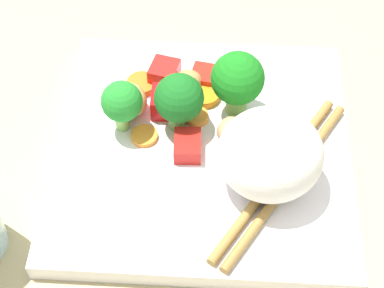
% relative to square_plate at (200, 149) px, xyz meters
% --- Properties ---
extents(ground_plane, '(1.10, 1.10, 0.02)m').
position_rel_square_plate_xyz_m(ground_plane, '(0.00, 0.00, -0.02)').
color(ground_plane, tan).
extents(square_plate, '(0.28, 0.28, 0.02)m').
position_rel_square_plate_xyz_m(square_plate, '(0.00, 0.00, 0.00)').
color(square_plate, white).
rests_on(square_plate, ground_plane).
extents(rice_mound, '(0.09, 0.09, 0.07)m').
position_rel_square_plate_xyz_m(rice_mound, '(-0.04, -0.06, 0.05)').
color(rice_mound, white).
rests_on(rice_mound, square_plate).
extents(broccoli_floret_0, '(0.04, 0.04, 0.06)m').
position_rel_square_plate_xyz_m(broccoli_floret_0, '(0.02, 0.07, 0.04)').
color(broccoli_floret_0, '#82B954').
rests_on(broccoli_floret_0, square_plate).
extents(broccoli_floret_1, '(0.05, 0.05, 0.07)m').
position_rel_square_plate_xyz_m(broccoli_floret_1, '(0.04, -0.03, 0.05)').
color(broccoli_floret_1, '#7FB654').
rests_on(broccoli_floret_1, square_plate).
extents(broccoli_floret_2, '(0.05, 0.05, 0.06)m').
position_rel_square_plate_xyz_m(broccoli_floret_2, '(0.02, 0.02, 0.04)').
color(broccoli_floret_2, '#5D9043').
rests_on(broccoli_floret_2, square_plate).
extents(carrot_slice_0, '(0.04, 0.04, 0.01)m').
position_rel_square_plate_xyz_m(carrot_slice_0, '(0.06, -0.00, 0.01)').
color(carrot_slice_0, orange).
rests_on(carrot_slice_0, square_plate).
extents(carrot_slice_1, '(0.03, 0.03, 0.00)m').
position_rel_square_plate_xyz_m(carrot_slice_1, '(0.01, 0.05, 0.01)').
color(carrot_slice_1, orange).
rests_on(carrot_slice_1, square_plate).
extents(carrot_slice_2, '(0.04, 0.04, 0.01)m').
position_rel_square_plate_xyz_m(carrot_slice_2, '(0.07, 0.06, 0.01)').
color(carrot_slice_2, orange).
rests_on(carrot_slice_2, square_plate).
extents(carrot_slice_3, '(0.03, 0.03, 0.01)m').
position_rel_square_plate_xyz_m(carrot_slice_3, '(0.03, 0.01, 0.01)').
color(carrot_slice_3, '#F99736').
rests_on(carrot_slice_3, square_plate).
extents(pepper_chunk_0, '(0.03, 0.03, 0.02)m').
position_rel_square_plate_xyz_m(pepper_chunk_0, '(0.04, 0.04, 0.02)').
color(pepper_chunk_0, red).
rests_on(pepper_chunk_0, square_plate).
extents(pepper_chunk_1, '(0.03, 0.02, 0.02)m').
position_rel_square_plate_xyz_m(pepper_chunk_1, '(-0.01, 0.01, 0.02)').
color(pepper_chunk_1, red).
rests_on(pepper_chunk_1, square_plate).
extents(pepper_chunk_2, '(0.03, 0.03, 0.02)m').
position_rel_square_plate_xyz_m(pepper_chunk_2, '(0.08, 0.04, 0.02)').
color(pepper_chunk_2, red).
rests_on(pepper_chunk_2, square_plate).
extents(pepper_chunk_3, '(0.03, 0.03, 0.01)m').
position_rel_square_plate_xyz_m(pepper_chunk_3, '(0.08, -0.00, 0.02)').
color(pepper_chunk_3, red).
rests_on(pepper_chunk_3, square_plate).
extents(chicken_piece_0, '(0.05, 0.05, 0.03)m').
position_rel_square_plate_xyz_m(chicken_piece_0, '(0.04, 0.07, 0.02)').
color(chicken_piece_0, tan).
rests_on(chicken_piece_0, square_plate).
extents(chicken_piece_1, '(0.04, 0.04, 0.02)m').
position_rel_square_plate_xyz_m(chicken_piece_1, '(0.01, -0.03, 0.02)').
color(chicken_piece_1, tan).
rests_on(chicken_piece_1, square_plate).
extents(chicken_piece_2, '(0.02, 0.03, 0.02)m').
position_rel_square_plate_xyz_m(chicken_piece_2, '(0.07, 0.02, 0.02)').
color(chicken_piece_2, tan).
rests_on(chicken_piece_2, square_plate).
extents(chopstick_pair, '(0.18, 0.13, 0.01)m').
position_rel_square_plate_xyz_m(chopstick_pair, '(-0.04, -0.07, 0.01)').
color(chopstick_pair, olive).
rests_on(chopstick_pair, square_plate).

